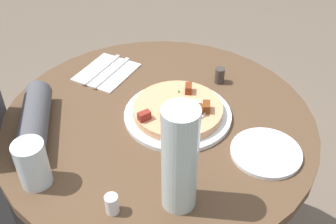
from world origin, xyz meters
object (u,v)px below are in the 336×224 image
at_px(pepper_shaker, 220,75).
at_px(water_glass, 32,164).
at_px(dining_table, 159,166).
at_px(water_bottle, 180,160).
at_px(knife, 112,72).
at_px(salt_shaker, 112,204).
at_px(pizza_plate, 178,115).
at_px(breakfast_pizza, 179,110).
at_px(fork, 102,69).
at_px(bread_plate, 266,152).

bearing_deg(pepper_shaker, water_glass, 30.94).
xyz_separation_m(dining_table, water_bottle, (-0.00, 0.27, 0.30)).
bearing_deg(knife, pepper_shaker, 110.98).
relative_size(water_glass, salt_shaker, 2.44).
bearing_deg(dining_table, salt_shaker, 63.35).
xyz_separation_m(pizza_plate, pepper_shaker, (-0.15, -0.14, 0.02)).
xyz_separation_m(water_glass, pepper_shaker, (-0.50, -0.30, -0.03)).
bearing_deg(pizza_plate, pepper_shaker, -137.76).
relative_size(knife, water_glass, 1.63).
xyz_separation_m(pizza_plate, breakfast_pizza, (-0.00, 0.00, 0.02)).
bearing_deg(fork, water_bottle, 52.78).
distance_m(knife, water_glass, 0.44).
xyz_separation_m(knife, pepper_shaker, (-0.31, 0.10, 0.02)).
xyz_separation_m(bread_plate, water_bottle, (0.23, 0.10, 0.12)).
bearing_deg(dining_table, breakfast_pizza, 174.39).
distance_m(water_bottle, pepper_shaker, 0.46).
height_order(knife, salt_shaker, salt_shaker).
xyz_separation_m(knife, water_bottle, (-0.10, 0.50, 0.12)).
distance_m(pizza_plate, knife, 0.28).
xyz_separation_m(breakfast_pizza, water_bottle, (0.05, 0.27, 0.10)).
bearing_deg(fork, pepper_shaker, 108.89).
distance_m(dining_table, fork, 0.34).
relative_size(breakfast_pizza, knife, 1.29).
distance_m(bread_plate, knife, 0.52).
bearing_deg(bread_plate, water_bottle, 23.73).
distance_m(salt_shaker, pepper_shaker, 0.53).
bearing_deg(pepper_shaker, salt_shaker, 50.17).
relative_size(dining_table, pizza_plate, 2.92).
distance_m(pizza_plate, breakfast_pizza, 0.02).
bearing_deg(bread_plate, fork, -49.60).
bearing_deg(breakfast_pizza, knife, -56.08).
distance_m(fork, pepper_shaker, 0.35).
bearing_deg(salt_shaker, bread_plate, -164.55).
height_order(pizza_plate, breakfast_pizza, breakfast_pizza).
relative_size(dining_table, water_glass, 7.41).
relative_size(fork, water_glass, 1.63).
relative_size(water_glass, water_bottle, 0.45).
xyz_separation_m(pizza_plate, salt_shaker, (0.19, 0.27, 0.02)).
distance_m(breakfast_pizza, knife, 0.28).
distance_m(breakfast_pizza, bread_plate, 0.24).
bearing_deg(pepper_shaker, dining_table, 33.35).
bearing_deg(knife, breakfast_pizza, 72.51).
bearing_deg(breakfast_pizza, water_glass, 24.56).
relative_size(dining_table, bread_plate, 4.88).
bearing_deg(bread_plate, knife, -50.35).
xyz_separation_m(breakfast_pizza, salt_shaker, (0.19, 0.27, -0.00)).
bearing_deg(pizza_plate, bread_plate, 136.32).
height_order(fork, pepper_shaker, pepper_shaker).
relative_size(fork, salt_shaker, 3.99).
xyz_separation_m(fork, salt_shaker, (0.01, 0.53, 0.02)).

